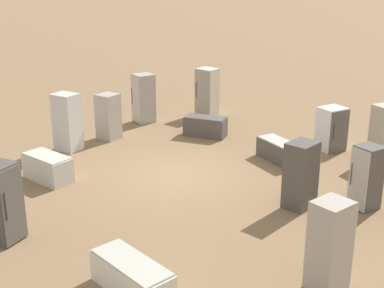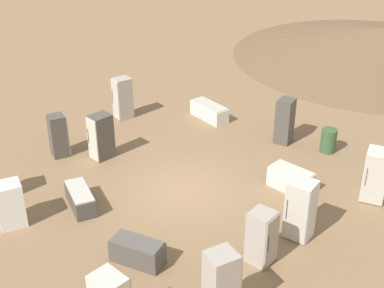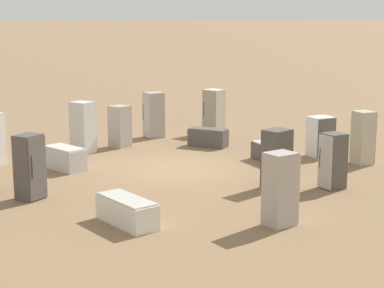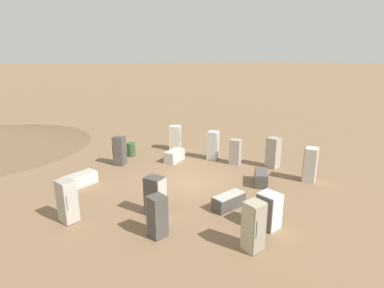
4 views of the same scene
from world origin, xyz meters
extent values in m
plane|color=#846647|center=(0.00, 0.00, 0.00)|extent=(1000.00, 1000.00, 0.00)
cone|color=brown|center=(-10.60, 13.86, 0.84)|extent=(16.17, 16.17, 1.68)
cube|color=#4C4742|center=(3.18, -2.01, 0.33)|extent=(1.43, 1.53, 0.66)
cube|color=#56514C|center=(3.18, -2.01, 0.68)|extent=(1.37, 1.47, 0.04)
cube|color=#4C4742|center=(-2.42, 4.69, 0.90)|extent=(0.87, 0.87, 1.79)
cube|color=#56514C|center=(-2.63, 4.47, 0.90)|extent=(0.49, 0.48, 1.72)
cylinder|color=#2D2D2D|center=(-2.82, 4.61, 0.99)|extent=(0.02, 0.02, 0.63)
cube|color=silver|center=(-5.24, 2.48, 0.31)|extent=(1.92, 1.34, 0.61)
cube|color=#BCB7AD|center=(-5.24, 2.48, 0.63)|extent=(1.84, 1.29, 0.04)
cube|color=beige|center=(2.03, 5.89, 0.89)|extent=(1.02, 1.02, 1.77)
cube|color=#BCB7AD|center=(2.32, 5.66, 0.89)|extent=(0.47, 0.58, 1.70)
cylinder|color=#2D2D2D|center=(2.18, 5.43, 0.98)|extent=(0.02, 0.02, 0.62)
cube|color=white|center=(0.52, -5.39, 0.71)|extent=(0.83, 0.91, 1.42)
cube|color=#56514C|center=(0.17, -5.46, 0.71)|extent=(0.19, 0.75, 1.37)
cylinder|color=#2D2D2D|center=(0.08, -5.20, 0.78)|extent=(0.02, 0.02, 0.50)
cube|color=#4C4742|center=(0.12, -3.33, 0.30)|extent=(1.67, 0.90, 0.60)
cube|color=#BCB7AD|center=(0.12, -3.33, 0.62)|extent=(1.60, 0.86, 0.04)
cube|color=#A89E93|center=(-6.25, -1.03, 0.89)|extent=(0.79, 0.83, 1.78)
cube|color=#BCB7AD|center=(-6.13, -1.37, 0.89)|extent=(0.54, 0.24, 1.71)
cylinder|color=#2D2D2D|center=(-6.31, -1.47, 0.98)|extent=(0.02, 0.02, 0.62)
cube|color=silver|center=(0.81, 3.54, 0.35)|extent=(1.62, 1.37, 0.70)
cube|color=beige|center=(0.81, 3.54, 0.72)|extent=(1.56, 1.32, 0.04)
cube|color=silver|center=(3.23, 2.72, 0.94)|extent=(0.98, 0.96, 1.88)
cube|color=#BCB7AD|center=(3.44, 2.47, 0.94)|extent=(0.58, 0.50, 1.80)
cylinder|color=#2D2D2D|center=(3.26, 2.27, 1.03)|extent=(0.02, 0.02, 0.66)
cube|color=#4C4742|center=(-2.97, -2.29, 0.85)|extent=(0.89, 0.95, 1.71)
cube|color=beige|center=(-2.78, -2.64, 0.85)|extent=(0.53, 0.32, 1.64)
cylinder|color=#2D2D2D|center=(-2.95, -2.77, 0.94)|extent=(0.02, 0.02, 0.60)
cube|color=#A89E93|center=(5.58, -0.40, 0.92)|extent=(0.80, 0.82, 1.85)
cube|color=#BCB7AD|center=(5.49, -0.05, 0.92)|extent=(0.61, 0.20, 1.77)
cylinder|color=#2D2D2D|center=(5.70, 0.04, 1.01)|extent=(0.02, 0.02, 0.65)
cube|color=#4C4742|center=(-3.52, -3.83, 0.81)|extent=(0.71, 0.70, 1.62)
cube|color=#BCB7AD|center=(-3.59, -3.53, 0.81)|extent=(0.56, 0.17, 1.56)
cylinder|color=#2D2D2D|center=(-3.40, -3.45, 0.89)|extent=(0.02, 0.02, 0.57)
cube|color=#A89E93|center=(3.96, 1.24, 0.79)|extent=(0.90, 0.90, 1.58)
cube|color=gray|center=(4.23, 1.45, 0.79)|extent=(0.40, 0.52, 1.52)
cylinder|color=#2D2D2D|center=(4.39, 1.28, 0.87)|extent=(0.02, 0.02, 0.55)
cylinder|color=#385633|center=(-1.27, 5.99, 0.46)|extent=(0.58, 0.58, 0.92)
camera|label=1|loc=(-13.70, 4.13, 5.87)|focal=50.00mm
camera|label=2|loc=(14.65, -3.47, 9.74)|focal=50.00mm
camera|label=3|loc=(-19.91, 4.75, 4.96)|focal=60.00mm
camera|label=4|loc=(-7.27, -13.05, 6.39)|focal=28.00mm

